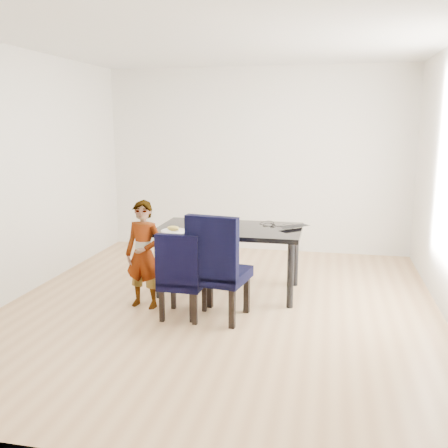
% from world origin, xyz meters
% --- Properties ---
extents(floor, '(4.50, 5.00, 0.01)m').
position_xyz_m(floor, '(0.00, 0.00, -0.01)').
color(floor, tan).
rests_on(floor, ground).
extents(ceiling, '(4.50, 5.00, 0.01)m').
position_xyz_m(ceiling, '(0.00, 0.00, 2.71)').
color(ceiling, white).
rests_on(ceiling, wall_back).
extents(wall_back, '(4.50, 0.01, 2.70)m').
position_xyz_m(wall_back, '(0.00, 2.50, 1.35)').
color(wall_back, white).
rests_on(wall_back, ground).
extents(wall_front, '(4.50, 0.01, 2.70)m').
position_xyz_m(wall_front, '(0.00, -2.50, 1.35)').
color(wall_front, silver).
rests_on(wall_front, ground).
extents(wall_left, '(0.01, 5.00, 2.70)m').
position_xyz_m(wall_left, '(-2.25, 0.00, 1.35)').
color(wall_left, white).
rests_on(wall_left, ground).
extents(dining_table, '(1.60, 0.90, 0.75)m').
position_xyz_m(dining_table, '(0.00, 0.50, 0.38)').
color(dining_table, black).
rests_on(dining_table, floor).
extents(chair_left, '(0.43, 0.45, 0.88)m').
position_xyz_m(chair_left, '(-0.30, -0.33, 0.44)').
color(chair_left, black).
rests_on(chair_left, floor).
extents(chair_right, '(0.59, 0.61, 1.06)m').
position_xyz_m(chair_right, '(0.07, -0.28, 0.53)').
color(chair_right, black).
rests_on(chair_right, floor).
extents(child, '(0.44, 0.32, 1.13)m').
position_xyz_m(child, '(-0.77, -0.15, 0.56)').
color(child, '#FF4E15').
rests_on(child, floor).
extents(plate, '(0.36, 0.36, 0.02)m').
position_xyz_m(plate, '(-0.54, 0.15, 0.76)').
color(plate, silver).
rests_on(plate, dining_table).
extents(sandwich, '(0.15, 0.11, 0.05)m').
position_xyz_m(sandwich, '(-0.54, 0.14, 0.79)').
color(sandwich, gold).
rests_on(sandwich, plate).
extents(laptop, '(0.40, 0.40, 0.03)m').
position_xyz_m(laptop, '(0.68, 0.65, 0.76)').
color(laptop, black).
rests_on(laptop, dining_table).
extents(cable_tangle, '(0.16, 0.16, 0.01)m').
position_xyz_m(cable_tangle, '(0.42, 0.68, 0.75)').
color(cable_tangle, black).
rests_on(cable_tangle, dining_table).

